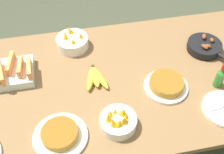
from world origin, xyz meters
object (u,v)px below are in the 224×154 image
Objects in this scene: frittata_plate_side at (60,135)px; hot_sauce_bottle at (220,77)px; skillet at (205,47)px; fruit_bowl_mango at (118,121)px; frittata_plate_center at (166,85)px; empty_plate_far_left at (224,109)px; fruit_bowl_citrus at (72,42)px; melon_tray at (9,73)px; banana_bunch at (95,77)px.

hot_sauce_bottle reaches higher than frittata_plate_side.
fruit_bowl_mango reaches higher than skillet.
skillet is 0.76m from fruit_bowl_mango.
frittata_plate_center is 1.05× the size of empty_plate_far_left.
fruit_bowl_citrus is (-0.15, 0.61, -0.00)m from fruit_bowl_mango.
fruit_bowl_mango is at bearing -148.85° from frittata_plate_center.
hot_sauce_bottle is at bearing -14.36° from melon_tray.
skillet is (1.16, -0.01, -0.01)m from melon_tray.
hot_sauce_bottle reaches higher than fruit_bowl_mango.
fruit_bowl_citrus is at bearing 26.67° from melon_tray.
fruit_bowl_citrus is 1.23× the size of hot_sauce_bottle.
fruit_bowl_mango is (-0.31, -0.18, 0.01)m from frittata_plate_center.
fruit_bowl_citrus is at bearing 136.87° from frittata_plate_center.
banana_bunch is 0.55× the size of skillet.
skillet is at bearing -0.39° from melon_tray.
skillet reaches higher than frittata_plate_center.
skillet is 1.94× the size of fruit_bowl_mango.
banana_bunch is at bearing 56.28° from frittata_plate_side.
fruit_bowl_citrus reaches higher than fruit_bowl_mango.
empty_plate_far_left is (0.61, -0.33, -0.01)m from banana_bunch.
hot_sauce_bottle is at bearing 77.57° from empty_plate_far_left.
melon_tray is at bearing 157.54° from empty_plate_far_left.
hot_sauce_bottle is (0.04, 0.16, 0.06)m from empty_plate_far_left.
frittata_plate_side is 1.64× the size of hot_sauce_bottle.
melon_tray is 0.41m from fruit_bowl_citrus.
fruit_bowl_mango is (-0.63, -0.42, 0.01)m from skillet.
frittata_plate_side is at bearing -101.39° from fruit_bowl_citrus.
fruit_bowl_mango is at bearing -79.16° from banana_bunch.
melon_tray is at bearing 165.64° from hot_sauce_bottle.
melon_tray is 1.16m from skillet.
fruit_bowl_mango is at bearing -166.07° from hot_sauce_bottle.
banana_bunch is at bearing -109.48° from skillet.
fruit_bowl_mango is at bearing 178.50° from empty_plate_far_left.
skillet is at bearing 8.47° from banana_bunch.
frittata_plate_side is 0.28m from fruit_bowl_mango.
fruit_bowl_citrus is at bearing 78.61° from frittata_plate_side.
empty_plate_far_left is at bearing -38.74° from skillet.
melon_tray is 0.50m from frittata_plate_side.
melon_tray reaches higher than empty_plate_far_left.
hot_sauce_bottle is at bearing -8.04° from frittata_plate_center.
empty_plate_far_left is at bearing -41.80° from fruit_bowl_citrus.
hot_sauce_bottle is (-0.05, -0.28, 0.04)m from skillet.
frittata_plate_center is at bearing 171.96° from hot_sauce_bottle.
empty_plate_far_left is at bearing -0.41° from frittata_plate_side.
frittata_plate_side is 1.13× the size of empty_plate_far_left.
frittata_plate_center is (0.37, -0.13, 0.01)m from banana_bunch.
empty_plate_far_left is at bearing -28.52° from banana_bunch.
melon_tray is 0.86m from frittata_plate_center.
banana_bunch is 0.31m from fruit_bowl_citrus.
frittata_plate_center is 1.34× the size of fruit_bowl_mango.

